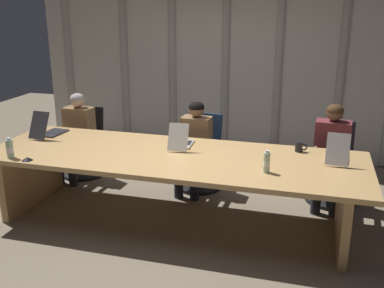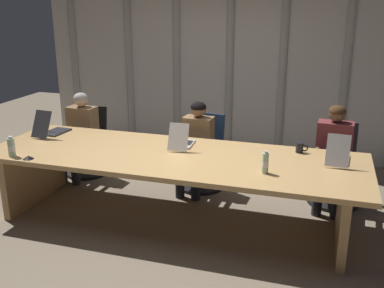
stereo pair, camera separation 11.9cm
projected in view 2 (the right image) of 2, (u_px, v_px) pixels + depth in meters
name	position (u px, v px, depth m)	size (l,w,h in m)	color
ground_plane	(174.00, 220.00, 4.89)	(11.58, 11.58, 0.00)	#7F705B
conference_table	(173.00, 168.00, 4.70)	(3.95, 1.29, 0.76)	tan
curtain_backdrop	(227.00, 65.00, 6.69)	(5.79, 0.17, 2.73)	beige
laptop_left_end	(51.00, 129.00, 5.35)	(0.26, 0.50, 0.31)	#2D2D33
laptop_left_mid	(182.00, 142.00, 4.89)	(0.24, 0.45, 0.29)	beige
laptop_center	(338.00, 156.00, 4.41)	(0.25, 0.45, 0.32)	#BCBCC1
office_chair_left_end	(88.00, 149.00, 6.18)	(0.60, 0.60, 0.90)	black
office_chair_left_mid	(202.00, 160.00, 5.72)	(0.60, 0.60, 0.92)	navy
office_chair_center	(335.00, 174.00, 5.26)	(0.60, 0.60, 0.93)	#2D2D38
person_left_end	(79.00, 131.00, 5.95)	(0.41, 0.56, 1.13)	olive
person_left_mid	(196.00, 142.00, 5.49)	(0.39, 0.56, 1.12)	olive
person_center	(333.00, 151.00, 5.04)	(0.42, 0.56, 1.18)	brown
water_bottle_primary	(265.00, 163.00, 4.12)	(0.06, 0.06, 0.22)	#ADD1B2
water_bottle_secondary	(11.00, 147.00, 4.57)	(0.07, 0.07, 0.21)	#ADD1B2
coffee_mug_near	(300.00, 148.00, 4.70)	(0.13, 0.08, 0.11)	black
conference_mic_left_side	(28.00, 157.00, 4.52)	(0.11, 0.11, 0.04)	black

